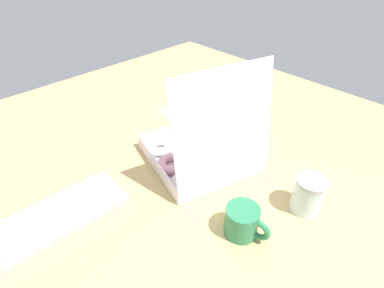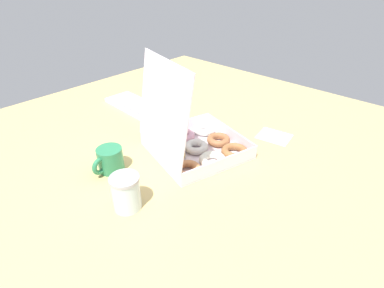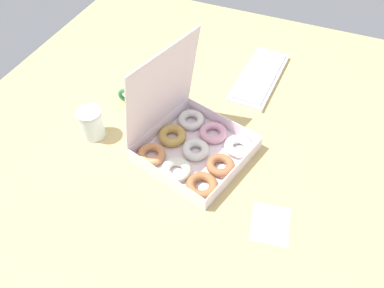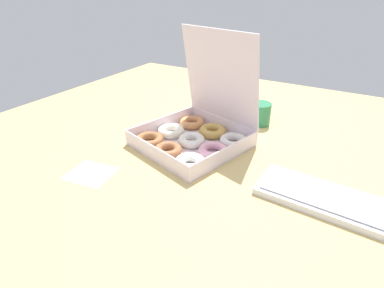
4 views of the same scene
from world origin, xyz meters
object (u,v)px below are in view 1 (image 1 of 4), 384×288
object	(u,v)px
keyboard	(54,216)
coffee_mug	(243,221)
donut_box	(202,152)
glass_jar	(308,194)

from	to	relation	value
keyboard	coffee_mug	bearing A→B (deg)	130.86
donut_box	glass_jar	xyz separation A→B (cm)	(-5.73, 34.51, 1.40)
donut_box	keyboard	xyz separation A→B (cm)	(46.02, -10.52, -2.98)
donut_box	keyboard	bearing A→B (deg)	-12.88
donut_box	glass_jar	size ratio (longest dim) A/B	3.62
glass_jar	keyboard	bearing A→B (deg)	-41.03
coffee_mug	keyboard	bearing A→B (deg)	-49.14
keyboard	coffee_mug	distance (cm)	50.19
keyboard	coffee_mug	xyz separation A→B (cm)	(-32.77, 37.88, 3.22)
donut_box	glass_jar	bearing A→B (deg)	99.44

